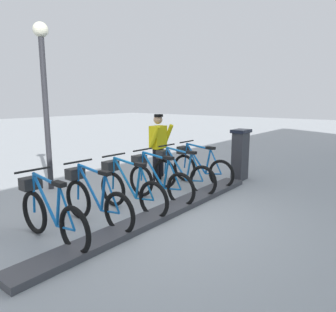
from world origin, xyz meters
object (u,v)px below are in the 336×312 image
bike_docked_4 (94,199)px  lamp_post (44,81)px  bike_docked_0 (200,167)px  bike_docked_5 (50,213)px  worker_near_rack (158,145)px  payment_kiosk (240,154)px  bike_docked_2 (157,180)px  bike_docked_1 (180,173)px  bike_docked_3 (129,188)px

bike_docked_4 → lamp_post: lamp_post is taller
bike_docked_0 → bike_docked_5: same height
worker_near_rack → lamp_post: 2.96m
bike_docked_4 → lamp_post: size_ratio=0.48×
payment_kiosk → bike_docked_2: (0.57, 2.58, -0.24)m
payment_kiosk → bike_docked_1: size_ratio=0.74×
lamp_post → bike_docked_0: bearing=-135.3°
payment_kiosk → bike_docked_1: (0.57, 1.79, -0.24)m
bike_docked_2 → bike_docked_4: bearing=90.0°
worker_near_rack → payment_kiosk: bearing=-139.2°
bike_docked_5 → bike_docked_2: bearing=-90.0°
bike_docked_2 → bike_docked_4: size_ratio=1.00×
lamp_post → bike_docked_3: bearing=-178.7°
bike_docked_3 → worker_near_rack: bearing=-64.0°
bike_docked_5 → bike_docked_0: bearing=-90.0°
bike_docked_0 → bike_docked_4: size_ratio=1.00×
worker_near_rack → lamp_post: (1.47, 2.09, 1.49)m
payment_kiosk → bike_docked_4: payment_kiosk is taller
bike_docked_3 → bike_docked_4: bearing=90.0°
payment_kiosk → bike_docked_5: (0.57, 4.97, -0.24)m
bike_docked_2 → bike_docked_0: bearing=-90.0°
worker_near_rack → bike_docked_5: bearing=105.3°
bike_docked_1 → bike_docked_5: (0.00, 3.18, 0.00)m
bike_docked_4 → bike_docked_1: bearing=-90.0°
bike_docked_2 → bike_docked_3: size_ratio=1.00×
payment_kiosk → bike_docked_2: size_ratio=0.74×
bike_docked_5 → lamp_post: size_ratio=0.48×
bike_docked_1 → bike_docked_2: same height
payment_kiosk → bike_docked_4: (0.57, 4.17, -0.24)m
bike_docked_0 → bike_docked_1: same height
lamp_post → payment_kiosk: bearing=-131.5°
bike_docked_2 → lamp_post: size_ratio=0.48×
bike_docked_0 → bike_docked_2: same height
bike_docked_3 → bike_docked_5: size_ratio=1.00×
bike_docked_1 → bike_docked_4: 2.38m
worker_near_rack → bike_docked_2: bearing=128.6°
bike_docked_4 → bike_docked_0: bearing=-90.0°
bike_docked_0 → lamp_post: size_ratio=0.48×
lamp_post → bike_docked_5: bearing=148.1°
bike_docked_0 → worker_near_rack: size_ratio=1.04×
bike_docked_2 → bike_docked_3: (0.00, 0.79, 0.00)m
bike_docked_1 → bike_docked_3: same height
bike_docked_5 → payment_kiosk: bearing=-96.6°
bike_docked_3 → worker_near_rack: worker_near_rack is taller
bike_docked_0 → lamp_post: bearing=44.7°
bike_docked_2 → lamp_post: 3.26m
bike_docked_1 → bike_docked_2: size_ratio=1.00×
bike_docked_0 → lamp_post: (2.46, 2.44, 1.97)m
bike_docked_0 → lamp_post: lamp_post is taller
payment_kiosk → bike_docked_3: payment_kiosk is taller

